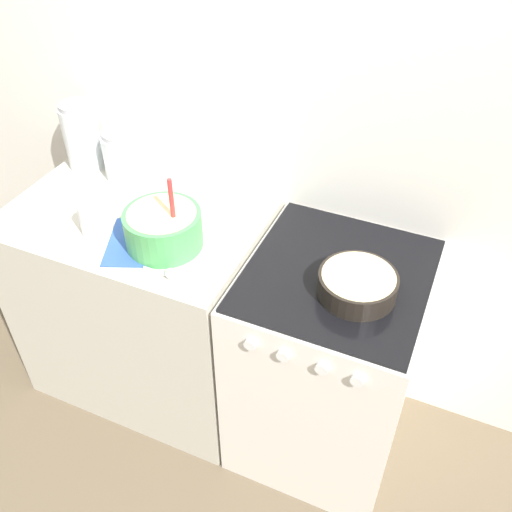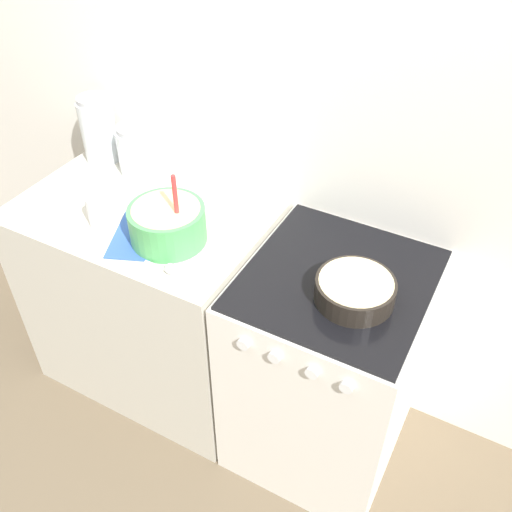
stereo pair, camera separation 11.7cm
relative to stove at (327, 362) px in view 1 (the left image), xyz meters
The scene contains 11 objects.
ground_plane 0.64m from the stove, 134.71° to the right, with size 12.00×12.00×0.00m, color brown.
wall_back 0.88m from the stove, 132.56° to the left, with size 4.89×0.05×2.40m.
countertop_cabinet 0.79m from the stove, behind, with size 0.95×0.64×0.91m.
stove is the anchor object (origin of this frame).
mixing_bowl 0.80m from the stove, behind, with size 0.26×0.26×0.28m.
baking_pan 0.51m from the stove, 41.33° to the right, with size 0.25×0.25×0.08m.
storage_jar_left 1.31m from the stove, 169.19° to the left, with size 0.14×0.14×0.28m.
storage_jar_middle 1.12m from the stove, 167.05° to the left, with size 0.17×0.17×0.20m.
tin_can 1.02m from the stove, behind, with size 0.07×0.07×0.12m.
recipe_page 0.84m from the stove, 169.21° to the right, with size 0.27×0.31×0.01m.
measuring_spoon 0.73m from the stove, 154.58° to the right, with size 0.12×0.04×0.04m.
Camera 1 is at (0.63, -1.05, 2.16)m, focal length 40.00 mm.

